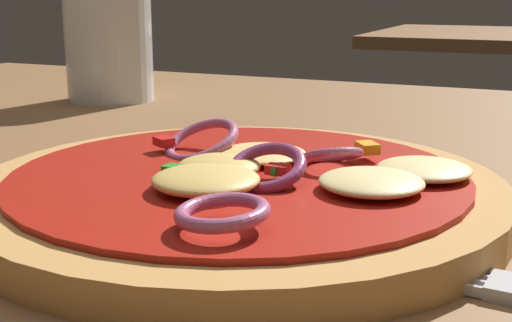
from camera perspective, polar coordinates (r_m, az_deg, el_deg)
The scene contains 3 objects.
dining_table at distance 0.37m, azimuth 0.47°, elevation -4.83°, with size 1.19×0.90×0.03m.
pizza at distance 0.34m, azimuth -1.11°, elevation -2.38°, with size 0.26×0.26×0.04m.
beer_glass at distance 0.68m, azimuth -11.93°, elevation 8.73°, with size 0.08×0.08×0.11m.
Camera 1 is at (0.14, -0.32, 0.13)m, focal length 48.84 mm.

